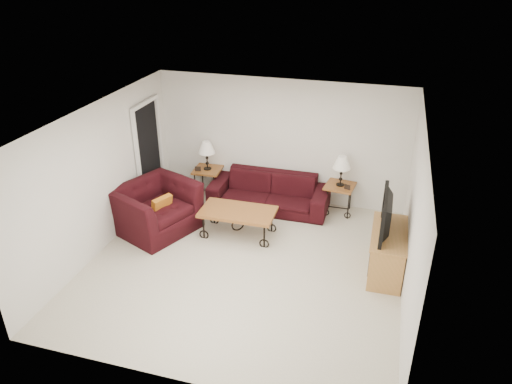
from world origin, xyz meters
TOP-DOWN VIEW (x-y plane):
  - ground at (0.00, 0.00)m, footprint 5.00×5.00m
  - wall_back at (0.00, 2.50)m, footprint 5.00×0.02m
  - wall_front at (0.00, -2.50)m, footprint 5.00×0.02m
  - wall_left at (-2.50, 0.00)m, footprint 0.02×5.00m
  - wall_right at (2.50, 0.00)m, footprint 0.02×5.00m
  - ceiling at (0.00, 0.00)m, footprint 5.00×5.00m
  - doorway at (-2.47, 1.65)m, footprint 0.08×0.94m
  - sofa at (-0.11, 2.02)m, footprint 2.35×0.92m
  - side_table_left at (-1.47, 2.20)m, footprint 0.58×0.58m
  - side_table_right at (1.26, 2.20)m, footprint 0.61×0.61m
  - lamp_left at (-1.47, 2.20)m, footprint 0.36×0.36m
  - lamp_right at (1.26, 2.20)m, footprint 0.38×0.38m
  - photo_frame_left at (-1.62, 2.05)m, footprint 0.12×0.04m
  - photo_frame_right at (1.41, 2.05)m, footprint 0.12×0.05m
  - coffee_table at (-0.38, 0.86)m, footprint 1.34×0.73m
  - armchair at (-1.88, 0.63)m, footprint 1.63×1.72m
  - throw_pillow at (-1.73, 0.58)m, footprint 0.25×0.41m
  - tv_stand at (2.23, 0.45)m, footprint 0.51×1.22m
  - television at (2.21, 0.45)m, footprint 0.14×1.09m
  - backpack at (0.87, 1.80)m, footprint 0.40×0.33m

SIDE VIEW (x-z plane):
  - ground at x=0.00m, z-range 0.00..0.00m
  - backpack at x=0.87m, z-range 0.00..0.45m
  - coffee_table at x=-0.38m, z-range 0.00..0.50m
  - side_table_right at x=1.26m, z-range 0.00..0.59m
  - side_table_left at x=-1.47m, z-range 0.00..0.60m
  - sofa at x=-0.11m, z-range 0.00..0.69m
  - tv_stand at x=2.23m, z-range 0.00..0.73m
  - armchair at x=-1.88m, z-range 0.00..0.88m
  - throw_pillow at x=-1.73m, z-range 0.32..0.72m
  - photo_frame_right at x=1.41m, z-range 0.59..0.69m
  - photo_frame_left at x=-1.62m, z-range 0.60..0.70m
  - lamp_right at x=1.26m, z-range 0.59..1.19m
  - lamp_left at x=-1.47m, z-range 0.60..1.20m
  - doorway at x=-2.47m, z-range 0.00..2.04m
  - television at x=2.21m, z-range 0.73..1.36m
  - wall_back at x=0.00m, z-range 0.00..2.50m
  - wall_front at x=0.00m, z-range 0.00..2.50m
  - wall_left at x=-2.50m, z-range 0.00..2.50m
  - wall_right at x=2.50m, z-range 0.00..2.50m
  - ceiling at x=0.00m, z-range 2.50..2.50m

